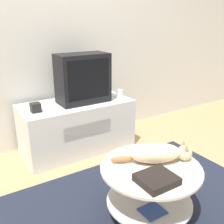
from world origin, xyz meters
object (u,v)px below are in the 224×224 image
at_px(tv, 83,78).
at_px(dvd_box, 157,179).
at_px(speaker, 36,108).
at_px(cat, 158,153).

bearing_deg(tv, dvd_box, -98.23).
bearing_deg(speaker, cat, -66.32).
bearing_deg(dvd_box, speaker, 103.61).
distance_m(speaker, dvd_box, 1.40).
distance_m(dvd_box, cat, 0.27).
distance_m(tv, cat, 1.25).
bearing_deg(speaker, dvd_box, -76.39).
height_order(dvd_box, cat, cat).
bearing_deg(tv, speaker, -174.65).
distance_m(speaker, cat, 1.27).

